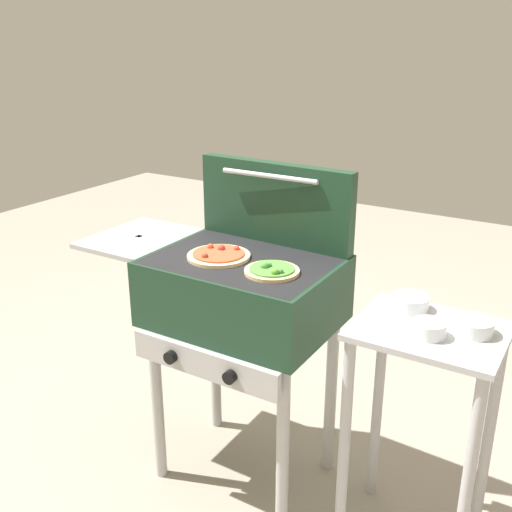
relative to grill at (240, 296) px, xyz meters
The scene contains 9 objects.
ground_plane 0.76m from the grill, 17.39° to the left, with size 8.00×8.00×0.00m, color gray.
grill is the anchor object (origin of this frame).
grill_lid_open 0.37m from the grill, 86.33° to the left, with size 0.63×0.09×0.30m.
pizza_veggie 0.23m from the grill, 20.33° to the right, with size 0.18×0.18×0.04m.
pizza_pepperoni 0.17m from the grill, 156.14° to the right, with size 0.22×0.22×0.03m.
prep_table 0.70m from the grill, ahead, with size 0.44×0.36×0.81m.
topping_bowl_near 0.80m from the grill, ahead, with size 0.11×0.11×0.04m.
topping_bowl_far 0.59m from the grill, 10.19° to the left, with size 0.12×0.12×0.04m.
topping_bowl_middle 0.69m from the grill, ahead, with size 0.10×0.10×0.04m.
Camera 1 is at (1.05, -1.65, 1.63)m, focal length 42.23 mm.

